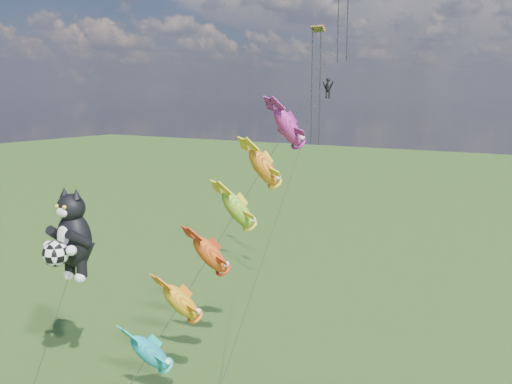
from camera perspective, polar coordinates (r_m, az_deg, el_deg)
The scene contains 4 objects.
ground at distance 38.09m, azimuth -17.82°, elevation -16.97°, with size 300.00×300.00×0.00m, color #1B3C0F.
cat_kite_rig at distance 33.65m, azimuth -18.08°, elevation -4.18°, with size 2.64×4.17×11.72m.
fish_windsock_rig at distance 28.33m, azimuth -3.24°, elevation -4.04°, with size 4.76×15.32×17.95m.
parafoil_rig at distance 43.22m, azimuth 7.10°, elevation 12.41°, with size 1.89×17.56×26.67m.
Camera 1 is at (26.36, -21.70, 16.88)m, focal length 40.00 mm.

